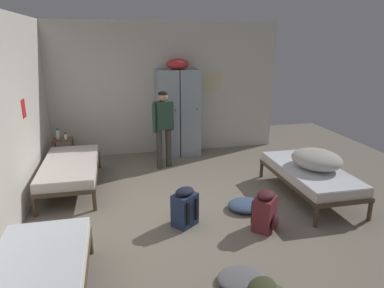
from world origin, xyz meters
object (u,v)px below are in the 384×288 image
(shelf_unit, at_px, (64,150))
(backpack_navy, at_px, (184,208))
(clothes_pile_denim, at_px, (246,205))
(bed_left_rear, at_px, (70,167))
(locker_bank, at_px, (178,111))
(bedding_heap, at_px, (317,159))
(lotion_bottle, at_px, (66,136))
(clothes_pile_grey, at_px, (242,279))
(bed_left_front, at_px, (34,281))
(bed_right, at_px, (310,174))
(person_traveler, at_px, (163,122))
(water_bottle, at_px, (58,134))
(backpack_maroon, at_px, (265,212))

(shelf_unit, distance_m, backpack_navy, 3.37)
(clothes_pile_denim, bearing_deg, bed_left_rear, 152.65)
(locker_bank, height_order, bedding_heap, locker_bank)
(bed_left_rear, distance_m, lotion_bottle, 1.18)
(locker_bank, distance_m, bedding_heap, 3.15)
(bedding_heap, height_order, clothes_pile_grey, bedding_heap)
(shelf_unit, bearing_deg, lotion_bottle, -29.74)
(locker_bank, xyz_separation_m, bed_left_front, (-2.12, -4.40, -0.59))
(bed_right, bearing_deg, bedding_heap, -14.77)
(clothes_pile_denim, bearing_deg, bed_left_front, -148.80)
(shelf_unit, bearing_deg, clothes_pile_denim, -41.36)
(locker_bank, relative_size, bed_right, 1.09)
(person_traveler, xyz_separation_m, backpack_navy, (-0.05, -2.31, -0.66))
(bed_right, bearing_deg, water_bottle, 150.50)
(locker_bank, relative_size, shelf_unit, 3.63)
(bed_right, bearing_deg, locker_bank, 123.05)
(locker_bank, distance_m, lotion_bottle, 2.34)
(backpack_navy, bearing_deg, bed_right, 12.60)
(water_bottle, bearing_deg, clothes_pile_denim, -40.80)
(lotion_bottle, bearing_deg, backpack_navy, -56.53)
(bed_right, height_order, bed_left_rear, same)
(water_bottle, distance_m, backpack_maroon, 4.38)
(lotion_bottle, relative_size, clothes_pile_grey, 0.26)
(lotion_bottle, bearing_deg, bed_right, -29.77)
(bed_left_rear, distance_m, bed_left_front, 2.96)
(water_bottle, relative_size, lotion_bottle, 1.56)
(backpack_navy, bearing_deg, shelf_unit, 124.09)
(locker_bank, distance_m, person_traveler, 0.86)
(backpack_navy, distance_m, clothes_pile_denim, 1.05)
(locker_bank, height_order, backpack_maroon, locker_bank)
(backpack_maroon, bearing_deg, clothes_pile_denim, 93.05)
(backpack_maroon, bearing_deg, clothes_pile_grey, -125.31)
(backpack_navy, bearing_deg, water_bottle, 125.01)
(backpack_navy, bearing_deg, person_traveler, 88.69)
(person_traveler, relative_size, lotion_bottle, 11.18)
(bed_right, bearing_deg, clothes_pile_denim, -168.80)
(water_bottle, xyz_separation_m, clothes_pile_grey, (2.33, -4.12, -0.62))
(shelf_unit, bearing_deg, locker_bank, 6.25)
(locker_bank, distance_m, bed_left_front, 4.92)
(bed_left_rear, relative_size, clothes_pile_denim, 3.43)
(person_traveler, relative_size, clothes_pile_denim, 2.74)
(shelf_unit, distance_m, lotion_bottle, 0.29)
(bed_right, distance_m, lotion_bottle, 4.58)
(bed_left_rear, relative_size, bed_left_front, 1.00)
(water_bottle, bearing_deg, clothes_pile_grey, -60.54)
(lotion_bottle, bearing_deg, clothes_pile_grey, -61.80)
(lotion_bottle, distance_m, clothes_pile_grey, 4.64)
(bed_right, distance_m, backpack_maroon, 1.40)
(bed_right, height_order, water_bottle, water_bottle)
(bed_left_rear, distance_m, clothes_pile_denim, 2.99)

